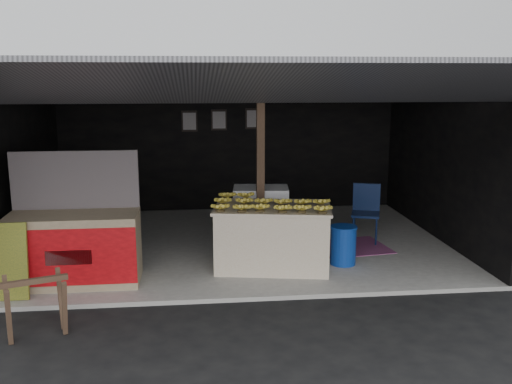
{
  "coord_description": "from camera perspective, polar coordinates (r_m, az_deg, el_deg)",
  "views": [
    {
      "loc": [
        -0.72,
        -6.78,
        2.82
      ],
      "look_at": [
        0.19,
        1.57,
        1.1
      ],
      "focal_mm": 40.0,
      "sensor_mm": 36.0,
      "label": 1
    }
  ],
  "objects": [
    {
      "name": "banana_pile",
      "position": [
        8.18,
        1.69,
        -0.8
      ],
      "size": [
        1.68,
        1.18,
        0.18
      ],
      "primitive_type": null,
      "rotation": [
        0.0,
        0.0,
        -0.18
      ],
      "color": "gold",
      "rests_on": "banana_table"
    },
    {
      "name": "picture_frames",
      "position": [
        11.72,
        -3.55,
        7.2
      ],
      "size": [
        1.62,
        0.04,
        0.46
      ],
      "color": "black",
      "rests_on": "shophouse"
    },
    {
      "name": "white_crate",
      "position": [
        9.33,
        0.48,
        -2.5
      ],
      "size": [
        0.94,
        0.69,
        0.98
      ],
      "rotation": [
        0.0,
        0.0,
        -0.11
      ],
      "color": "white",
      "rests_on": "concrete_slab"
    },
    {
      "name": "plastic_chair",
      "position": [
        9.81,
        10.94,
        -1.53
      ],
      "size": [
        0.58,
        0.58,
        0.97
      ],
      "rotation": [
        0.0,
        0.0,
        -0.33
      ],
      "color": "#0A1638",
      "rests_on": "concrete_slab"
    },
    {
      "name": "green_signboard",
      "position": [
        7.8,
        -24.17,
        -6.4
      ],
      "size": [
        0.65,
        0.17,
        0.98
      ],
      "primitive_type": "cube",
      "rotation": [
        -0.13,
        0.0,
        0.0
      ],
      "color": "black",
      "rests_on": "concrete_slab"
    },
    {
      "name": "sawhorse",
      "position": [
        6.72,
        -21.21,
        -10.09
      ],
      "size": [
        0.77,
        0.77,
        0.68
      ],
      "rotation": [
        0.0,
        0.0,
        0.34
      ],
      "color": "brown",
      "rests_on": "ground"
    },
    {
      "name": "concrete_slab",
      "position": [
        9.72,
        -1.74,
        -5.12
      ],
      "size": [
        7.0,
        5.0,
        0.06
      ],
      "primitive_type": "cube",
      "color": "gray",
      "rests_on": "ground"
    },
    {
      "name": "banana_table",
      "position": [
        8.31,
        1.67,
        -4.49
      ],
      "size": [
        1.82,
        1.3,
        0.92
      ],
      "rotation": [
        0.0,
        0.0,
        -0.18
      ],
      "color": "beige",
      "rests_on": "concrete_slab"
    },
    {
      "name": "ground",
      "position": [
        7.38,
        -0.18,
        -10.9
      ],
      "size": [
        80.0,
        80.0,
        0.0
      ],
      "primitive_type": "plane",
      "color": "black",
      "rests_on": "ground"
    },
    {
      "name": "water_barrel",
      "position": [
        8.59,
        8.72,
        -5.37
      ],
      "size": [
        0.38,
        0.38,
        0.55
      ],
      "primitive_type": "cylinder",
      "color": "navy",
      "rests_on": "concrete_slab"
    },
    {
      "name": "neighbor_stall",
      "position": [
        8.05,
        -17.69,
        -5.1
      ],
      "size": [
        1.71,
        0.77,
        1.76
      ],
      "rotation": [
        0.0,
        0.0,
        0.0
      ],
      "color": "#998466",
      "rests_on": "concrete_slab"
    },
    {
      "name": "shophouse",
      "position": [
        9.65,
        -1.96,
        7.29
      ],
      "size": [
        7.4,
        7.29,
        3.02
      ],
      "color": "black",
      "rests_on": "ground"
    },
    {
      "name": "magenta_rug",
      "position": [
        9.44,
        8.47,
        -5.52
      ],
      "size": [
        1.63,
        1.2,
        0.01
      ],
      "primitive_type": "cube",
      "rotation": [
        0.0,
        0.0,
        0.14
      ],
      "color": "#761A59",
      "rests_on": "concrete_slab"
    }
  ]
}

